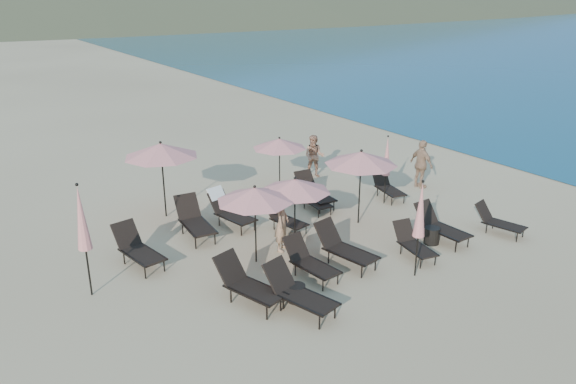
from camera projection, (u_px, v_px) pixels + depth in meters
ground at (385, 263)px, 15.02m from camera, size 800.00×800.00×0.00m
lounger_0 at (247, 283)px, 13.00m from camera, size 1.18×1.93×1.04m
lounger_1 at (298, 292)px, 12.66m from camera, size 1.15×1.91×1.03m
lounger_2 at (309, 261)px, 14.17m from camera, size 0.82×1.69×0.94m
lounger_3 at (344, 247)px, 14.82m from camera, size 1.01×1.90×1.03m
lounger_4 at (440, 225)px, 16.20m from camera, size 0.73×1.75×0.99m
lounger_5 at (498, 221)px, 16.68m from camera, size 0.90×1.57×0.85m
lounger_6 at (137, 248)px, 14.77m from camera, size 0.96×1.84×1.01m
lounger_7 at (194, 220)px, 16.48m from camera, size 0.87×1.91×1.06m
lounger_8 at (229, 209)px, 17.22m from camera, size 0.96×1.81×1.07m
lounger_9 at (314, 191)px, 18.86m from camera, size 0.78×1.79×1.01m
lounger_10 at (314, 198)px, 18.44m from camera, size 0.68×1.51×0.85m
lounger_11 at (387, 186)px, 19.49m from camera, size 0.89×1.62×0.88m
lounger_12 at (285, 218)px, 16.92m from camera, size 0.82×1.54×0.84m
lounger_13 at (413, 243)px, 15.25m from camera, size 0.81×1.55×0.85m
umbrella_open_0 at (255, 194)px, 14.41m from camera, size 2.03×2.03×2.18m
umbrella_open_1 at (295, 185)px, 15.21m from camera, size 1.97×1.97×2.12m
umbrella_open_2 at (361, 158)px, 16.81m from camera, size 2.21×2.21×2.38m
umbrella_open_3 at (161, 150)px, 17.28m from camera, size 2.32×2.32×2.49m
umbrella_open_4 at (279, 143)px, 19.49m from camera, size 1.90×1.90×2.05m
umbrella_closed_0 at (420, 210)px, 13.73m from camera, size 0.30×0.30×2.59m
umbrella_closed_1 at (387, 157)px, 18.53m from camera, size 0.28×0.28×2.38m
umbrella_closed_2 at (81, 219)px, 12.77m from camera, size 0.33×0.33×2.85m
side_table_0 at (296, 293)px, 13.13m from camera, size 0.43×0.43×0.41m
side_table_1 at (432, 236)px, 16.06m from camera, size 0.44×0.44×0.49m
beachgoer_a at (282, 224)px, 15.49m from camera, size 0.68×0.67×1.59m
beachgoer_b at (314, 156)px, 21.51m from camera, size 1.00×1.01×1.64m
beachgoer_c at (421, 164)px, 20.29m from camera, size 0.45×1.05×1.79m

